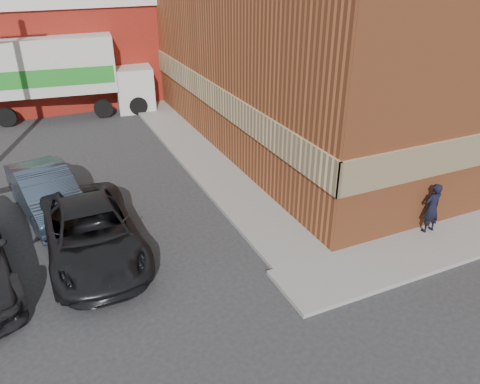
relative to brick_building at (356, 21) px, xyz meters
name	(u,v)px	position (x,y,z in m)	size (l,w,h in m)	color
ground	(283,270)	(-8.50, -9.00, -4.68)	(90.00, 90.00, 0.00)	#28282B
brick_building	(356,21)	(0.00, 0.00, 0.00)	(14.25, 18.25, 9.36)	#A4502A
sidewalk_west	(191,147)	(-7.90, 0.00, -4.62)	(1.80, 18.00, 0.12)	gray
warehouse	(2,48)	(-14.50, 11.00, -1.87)	(16.30, 8.30, 5.60)	maroon
man	(432,208)	(-3.83, -9.25, -3.80)	(0.56, 0.36, 1.52)	black
sedan	(47,192)	(-13.73, -3.31, -3.95)	(1.55, 4.45, 1.47)	#303E50
suv_a	(91,233)	(-12.85, -6.28, -3.96)	(2.38, 5.17, 1.44)	black
box_truck	(67,70)	(-11.74, 6.91, -2.45)	(8.08, 3.26, 3.88)	silver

